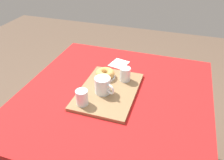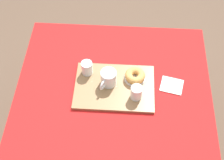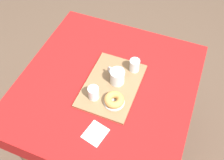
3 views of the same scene
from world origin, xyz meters
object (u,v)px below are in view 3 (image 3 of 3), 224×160
water_glass_far (135,66)px  water_glass_near (94,93)px  dining_table (107,93)px  serving_tray (112,85)px  tea_mug_left (117,77)px  paper_napkin (95,133)px  sugar_donut_left (114,100)px  donut_plate_left (114,102)px

water_glass_far → water_glass_near: bearing=-28.1°
dining_table → serving_tray: bearing=82.6°
tea_mug_left → paper_napkin: tea_mug_left is taller
serving_tray → water_glass_near: water_glass_near is taller
serving_tray → water_glass_far: water_glass_far is taller
water_glass_far → sugar_donut_left: bearing=-5.9°
sugar_donut_left → paper_napkin: size_ratio=0.94×
donut_plate_left → paper_napkin: size_ratio=0.99×
water_glass_far → tea_mug_left: bearing=-28.2°
dining_table → paper_napkin: 0.36m
tea_mug_left → water_glass_far: bearing=151.8°
dining_table → water_glass_far: (-0.16, 0.13, 0.16)m
water_glass_near → paper_napkin: bearing=25.7°
water_glass_near → water_glass_far: 0.32m
dining_table → water_glass_far: water_glass_far is taller
water_glass_near → sugar_donut_left: size_ratio=0.73×
dining_table → paper_napkin: bearing=12.4°
tea_mug_left → sugar_donut_left: size_ratio=1.09×
serving_tray → dining_table: bearing=-97.4°
serving_tray → water_glass_far: bearing=151.4°
sugar_donut_left → donut_plate_left: bearing=0.0°
serving_tray → water_glass_near: bearing=-27.5°
dining_table → serving_tray: size_ratio=2.46×
tea_mug_left → water_glass_far: (-0.13, 0.07, -0.01)m
water_glass_far → sugar_donut_left: 0.28m
paper_napkin → tea_mug_left: bearing=-177.8°
paper_napkin → sugar_donut_left: bearing=173.1°
tea_mug_left → water_glass_far: tea_mug_left is taller
donut_plate_left → paper_napkin: 0.21m
tea_mug_left → sugar_donut_left: tea_mug_left is taller
serving_tray → water_glass_near: (0.12, -0.06, 0.05)m
water_glass_near → donut_plate_left: water_glass_near is taller
tea_mug_left → water_glass_near: bearing=-28.1°
dining_table → sugar_donut_left: sugar_donut_left is taller
dining_table → serving_tray: (0.01, 0.04, 0.12)m
tea_mug_left → water_glass_near: 0.18m
sugar_donut_left → paper_napkin: sugar_donut_left is taller
donut_plate_left → dining_table: bearing=-140.4°
water_glass_near → sugar_donut_left: 0.12m
water_glass_far → paper_napkin: bearing=-6.4°
serving_tray → sugar_donut_left: 0.13m
serving_tray → donut_plate_left: 0.13m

